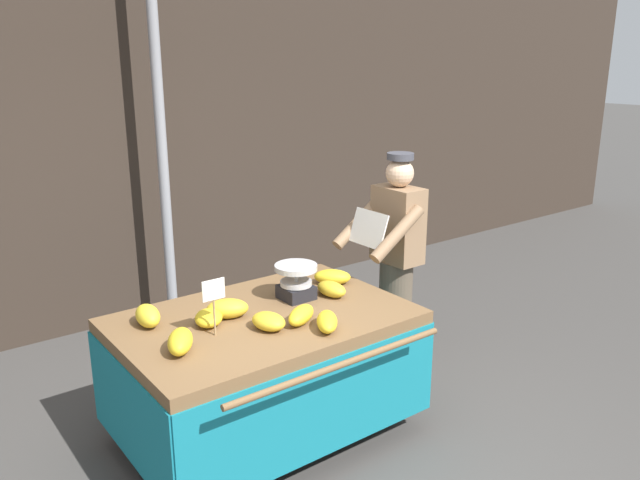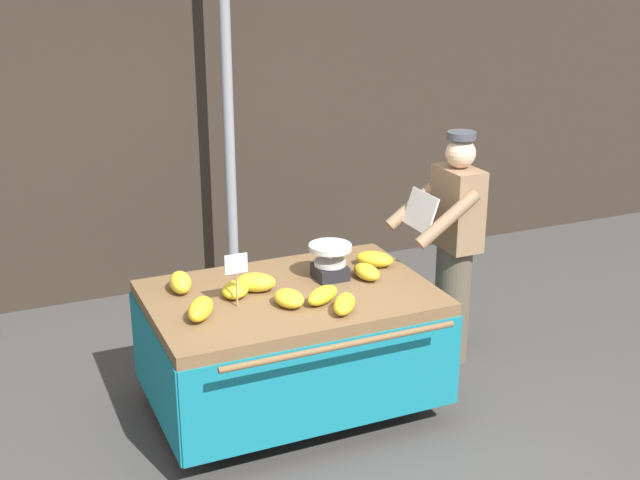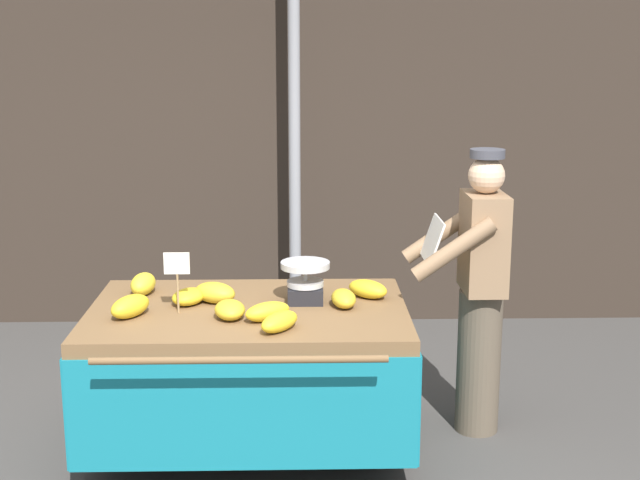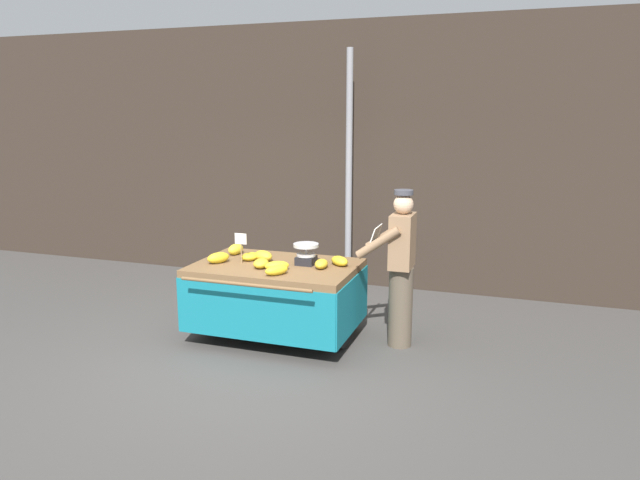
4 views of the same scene
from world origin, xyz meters
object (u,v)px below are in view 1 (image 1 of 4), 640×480
at_px(banana_bunch_4, 180,341).
at_px(vendor_person, 395,262).
at_px(banana_bunch_6, 209,318).
at_px(banana_cart, 264,347).
at_px(banana_bunch_1, 269,321).
at_px(banana_bunch_5, 327,322).
at_px(weighing_scale, 296,282).
at_px(street_pole, 162,145).
at_px(price_sign, 214,295).
at_px(banana_bunch_2, 331,289).
at_px(banana_bunch_0, 332,277).
at_px(banana_bunch_8, 228,308).
at_px(banana_bunch_7, 301,315).
at_px(banana_bunch_3, 148,316).

xyz_separation_m(banana_bunch_4, vendor_person, (1.97, 0.39, -0.04)).
height_order(banana_bunch_4, banana_bunch_6, banana_bunch_4).
distance_m(banana_cart, banana_bunch_1, 0.34).
height_order(banana_bunch_4, banana_bunch_5, banana_bunch_4).
bearing_deg(banana_bunch_1, banana_bunch_4, 175.63).
xyz_separation_m(weighing_scale, banana_bunch_6, (-0.66, -0.04, -0.07)).
distance_m(street_pole, banana_bunch_6, 2.14).
relative_size(street_pole, price_sign, 9.83).
relative_size(banana_bunch_1, banana_bunch_2, 0.98).
xyz_separation_m(weighing_scale, banana_bunch_0, (0.36, 0.08, -0.07)).
bearing_deg(price_sign, banana_bunch_6, 75.93).
bearing_deg(banana_bunch_1, banana_bunch_8, 109.81).
height_order(weighing_scale, banana_bunch_5, weighing_scale).
height_order(street_pole, price_sign, street_pole).
relative_size(banana_cart, banana_bunch_6, 8.07).
distance_m(street_pole, banana_bunch_4, 2.43).
height_order(banana_bunch_2, banana_bunch_6, banana_bunch_2).
bearing_deg(banana_bunch_5, banana_cart, 114.53).
relative_size(banana_bunch_1, banana_bunch_7, 0.87).
xyz_separation_m(price_sign, banana_bunch_5, (0.56, -0.32, -0.20)).
height_order(price_sign, banana_bunch_1, price_sign).
xyz_separation_m(street_pole, banana_bunch_0, (0.43, -1.80, -0.76)).
distance_m(banana_bunch_8, vendor_person, 1.55).
bearing_deg(banana_cart, banana_bunch_8, 151.97).
distance_m(banana_bunch_1, banana_bunch_3, 0.72).
height_order(banana_cart, banana_bunch_0, banana_bunch_0).
bearing_deg(street_pole, banana_bunch_3, -117.48).
xyz_separation_m(banana_bunch_2, banana_bunch_5, (-0.35, -0.41, 0.00)).
distance_m(banana_bunch_1, banana_bunch_2, 0.65).
height_order(banana_bunch_8, vendor_person, vendor_person).
bearing_deg(banana_bunch_6, banana_bunch_5, -42.27).
xyz_separation_m(banana_bunch_5, vendor_person, (1.16, 0.64, -0.03)).
xyz_separation_m(banana_bunch_0, banana_bunch_1, (-0.77, -0.38, -0.00)).
bearing_deg(banana_bunch_0, street_pole, 103.39).
distance_m(price_sign, banana_bunch_3, 0.48).
xyz_separation_m(banana_cart, weighing_scale, (0.32, 0.11, 0.33)).
xyz_separation_m(banana_bunch_2, banana_bunch_8, (-0.73, 0.10, 0.01)).
bearing_deg(price_sign, banana_bunch_0, 14.04).
relative_size(weighing_scale, banana_bunch_6, 1.25).
xyz_separation_m(banana_bunch_3, banana_bunch_6, (0.29, -0.21, -0.02)).
height_order(banana_bunch_1, banana_bunch_6, banana_bunch_1).
xyz_separation_m(banana_bunch_2, vendor_person, (0.81, 0.24, -0.03)).
bearing_deg(weighing_scale, banana_cart, -161.71).
relative_size(banana_bunch_1, vendor_person, 0.13).
relative_size(price_sign, banana_bunch_7, 1.30).
bearing_deg(banana_bunch_8, banana_bunch_0, 5.17).
xyz_separation_m(banana_bunch_1, vendor_person, (1.43, 0.43, -0.03)).
height_order(banana_cart, banana_bunch_2, banana_bunch_2).
bearing_deg(street_pole, banana_bunch_5, -91.71).
bearing_deg(vendor_person, banana_bunch_0, -175.01).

